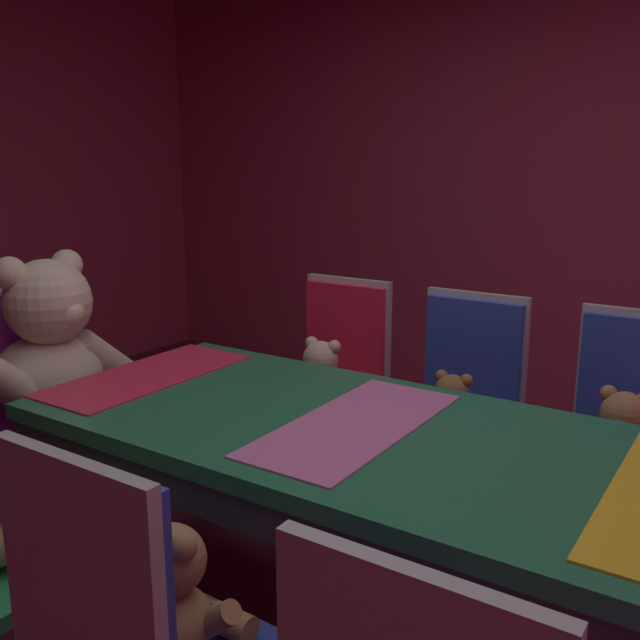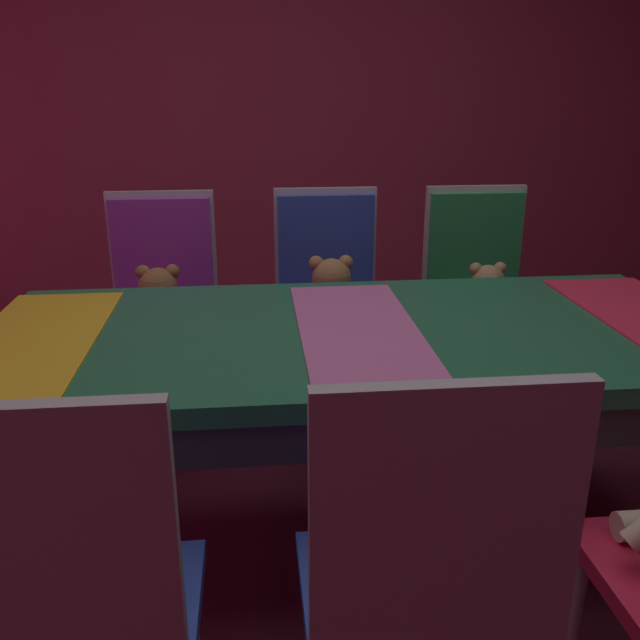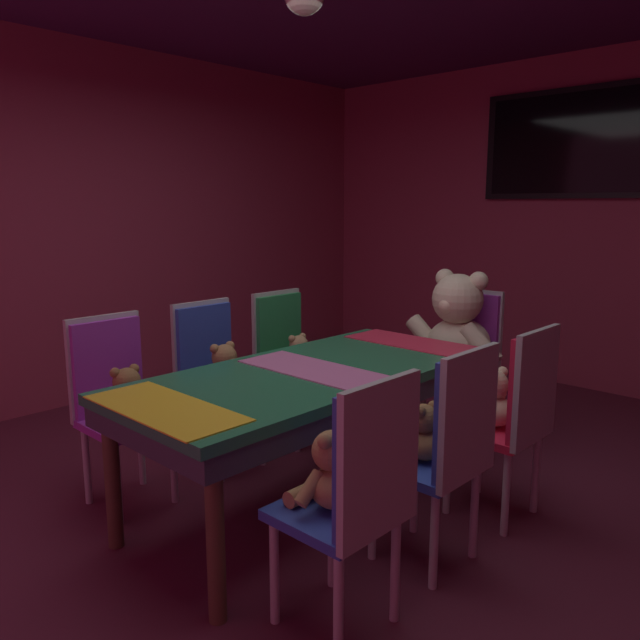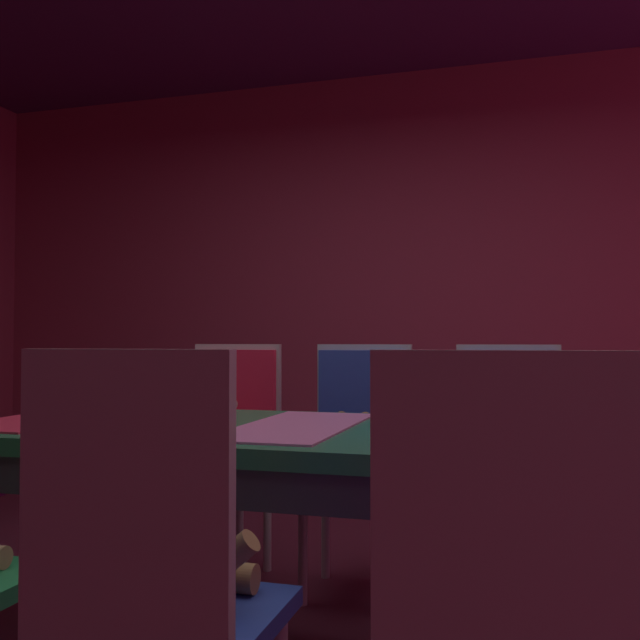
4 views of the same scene
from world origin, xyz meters
TOP-DOWN VIEW (x-y plane):
  - ground_plane at (0.00, 0.00)m, footprint 7.90×7.90m
  - wall_back at (0.00, 3.20)m, footprint 5.20×0.12m
  - wall_left at (-2.60, 0.00)m, footprint 0.12×6.40m
  - banquet_table at (0.00, 0.00)m, footprint 0.90×2.02m
  - chair_left_0 at (-0.84, -0.63)m, footprint 0.42×0.41m
  - teddy_left_0 at (-0.69, -0.63)m, footprint 0.24×0.30m
  - chair_left_1 at (-0.86, 0.01)m, footprint 0.42×0.41m
  - teddy_left_1 at (-0.71, 0.01)m, footprint 0.25×0.32m
  - chair_left_2 at (-0.86, 0.62)m, footprint 0.42×0.41m
  - teddy_left_2 at (-0.71, 0.62)m, footprint 0.21×0.28m
  - chair_right_0 at (0.83, -0.60)m, footprint 0.42×0.41m
  - teddy_right_0 at (0.69, -0.60)m, footprint 0.25×0.32m
  - chair_right_1 at (0.82, -0.01)m, footprint 0.42×0.41m
  - teddy_right_1 at (0.68, -0.01)m, footprint 0.21×0.27m
  - chair_right_2 at (0.84, 0.58)m, footprint 0.42×0.41m
  - teddy_right_2 at (0.69, 0.58)m, footprint 0.25×0.32m
  - throne_chair at (0.00, 1.54)m, footprint 0.41×0.42m
  - king_teddy_bear at (0.00, 1.37)m, footprint 0.71×0.55m
  - wall_tv at (0.00, 3.11)m, footprint 1.54×0.06m

SIDE VIEW (x-z plane):
  - ground_plane at x=0.00m, z-range 0.00..0.00m
  - teddy_right_1 at x=0.68m, z-range 0.44..0.70m
  - teddy_left_2 at x=-0.71m, z-range 0.44..0.70m
  - teddy_left_0 at x=-0.69m, z-range 0.44..0.73m
  - teddy_right_2 at x=0.69m, z-range 0.44..0.74m
  - teddy_left_1 at x=-0.71m, z-range 0.44..0.74m
  - teddy_right_0 at x=0.69m, z-range 0.44..0.74m
  - chair_left_0 at x=-0.84m, z-range 0.10..1.09m
  - chair_left_1 at x=-0.86m, z-range 0.10..1.09m
  - chair_left_2 at x=-0.86m, z-range 0.10..1.09m
  - chair_right_0 at x=0.83m, z-range 0.10..1.09m
  - chair_right_1 at x=0.82m, z-range 0.10..1.09m
  - chair_right_2 at x=0.84m, z-range 0.10..1.09m
  - throne_chair at x=0.00m, z-range 0.10..1.09m
  - banquet_table at x=0.00m, z-range 0.28..1.02m
  - king_teddy_bear at x=0.00m, z-range 0.41..1.08m
  - wall_back at x=0.00m, z-range 0.00..2.80m
  - wall_left at x=-2.60m, z-range 0.00..2.80m
  - wall_tv at x=0.00m, z-range 1.60..2.50m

